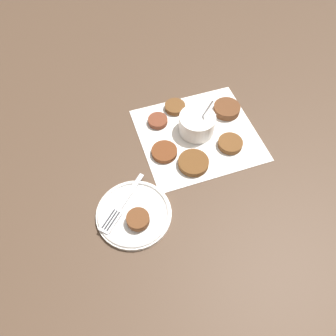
% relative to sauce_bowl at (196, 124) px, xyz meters
% --- Properties ---
extents(ground_plane, '(4.00, 4.00, 0.00)m').
position_rel_sauce_bowl_xyz_m(ground_plane, '(0.00, -0.03, -0.03)').
color(ground_plane, '#4C3828').
extents(napkin, '(0.35, 0.32, 0.00)m').
position_rel_sauce_bowl_xyz_m(napkin, '(-0.00, -0.02, -0.03)').
color(napkin, white).
rests_on(napkin, ground_plane).
extents(sauce_bowl, '(0.11, 0.11, 0.12)m').
position_rel_sauce_bowl_xyz_m(sauce_bowl, '(0.00, 0.00, 0.00)').
color(sauce_bowl, white).
rests_on(sauce_bowl, napkin).
extents(fritter_0, '(0.07, 0.07, 0.01)m').
position_rel_sauce_bowl_xyz_m(fritter_0, '(-0.11, -0.05, -0.02)').
color(fritter_0, brown).
rests_on(fritter_0, napkin).
extents(fritter_1, '(0.06, 0.06, 0.01)m').
position_rel_sauce_bowl_xyz_m(fritter_1, '(-0.10, 0.06, -0.02)').
color(fritter_1, brown).
rests_on(fritter_1, napkin).
extents(fritter_2, '(0.08, 0.08, 0.02)m').
position_rel_sauce_bowl_xyz_m(fritter_2, '(0.12, 0.04, -0.02)').
color(fritter_2, brown).
rests_on(fritter_2, napkin).
extents(fritter_3, '(0.09, 0.09, 0.02)m').
position_rel_sauce_bowl_xyz_m(fritter_3, '(-0.05, -0.11, -0.02)').
color(fritter_3, brown).
rests_on(fritter_3, napkin).
extents(fritter_4, '(0.07, 0.07, 0.02)m').
position_rel_sauce_bowl_xyz_m(fritter_4, '(0.08, -0.08, -0.02)').
color(fritter_4, brown).
rests_on(fritter_4, napkin).
extents(fritter_5, '(0.06, 0.06, 0.01)m').
position_rel_sauce_bowl_xyz_m(fritter_5, '(-0.03, 0.10, -0.02)').
color(fritter_5, brown).
rests_on(fritter_5, napkin).
extents(serving_plate, '(0.19, 0.19, 0.02)m').
position_rel_sauce_bowl_xyz_m(serving_plate, '(-0.24, -0.22, -0.02)').
color(serving_plate, white).
rests_on(serving_plate, ground_plane).
extents(fritter_on_plate, '(0.06, 0.06, 0.02)m').
position_rel_sauce_bowl_xyz_m(fritter_on_plate, '(-0.23, -0.24, -0.00)').
color(fritter_on_plate, brown).
rests_on(fritter_on_plate, serving_plate).
extents(fork, '(0.14, 0.15, 0.00)m').
position_rel_sauce_bowl_xyz_m(fork, '(-0.27, -0.20, -0.01)').
color(fork, silver).
rests_on(fork, serving_plate).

